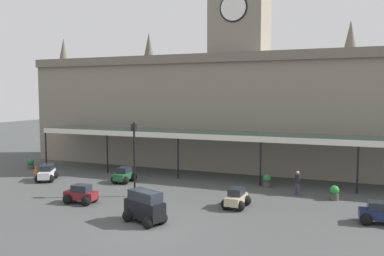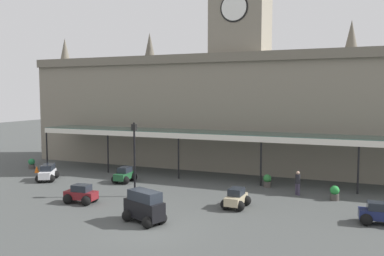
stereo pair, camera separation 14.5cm
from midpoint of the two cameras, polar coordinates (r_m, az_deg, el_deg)
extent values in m
plane|color=#434645|center=(21.72, -6.03, -13.78)|extent=(140.00, 140.00, 0.00)
cube|color=gray|center=(37.56, 6.71, 2.26)|extent=(42.07, 5.96, 10.51)
cube|color=#6C6558|center=(34.65, 5.45, 10.10)|extent=(42.07, 0.30, 0.80)
cube|color=gray|center=(38.11, 6.83, 14.91)|extent=(4.80, 4.80, 6.20)
cylinder|color=white|center=(35.92, 5.81, 16.76)|extent=(2.20, 0.12, 2.20)
cylinder|color=black|center=(35.96, 5.83, 16.74)|extent=(2.46, 0.06, 2.46)
cone|color=#5F594E|center=(47.07, -17.96, 10.57)|extent=(1.10, 1.10, 2.60)
cone|color=#5F594E|center=(41.25, -6.29, 11.62)|extent=(1.10, 1.10, 2.60)
cone|color=#5F594E|center=(36.61, 21.63, 12.18)|extent=(1.10, 1.10, 2.60)
cube|color=#38564C|center=(32.69, 4.36, -0.73)|extent=(34.06, 3.20, 0.16)
cube|color=silver|center=(31.19, 3.50, -1.36)|extent=(34.06, 0.12, 0.44)
cylinder|color=black|center=(40.15, -20.27, -2.74)|extent=(0.14, 0.14, 3.68)
cylinder|color=black|center=(36.00, -12.13, -3.39)|extent=(0.14, 0.14, 3.68)
cylinder|color=black|center=(32.76, -2.13, -4.09)|extent=(0.14, 0.14, 3.68)
cylinder|color=black|center=(30.71, 9.65, -4.76)|extent=(0.14, 0.14, 3.68)
cylinder|color=black|center=(30.10, 22.50, -5.26)|extent=(0.14, 0.14, 3.68)
cube|color=#19214C|center=(23.96, 25.05, -11.13)|extent=(2.11, 1.03, 0.50)
cube|color=#1E232B|center=(23.83, 24.97, -10.07)|extent=(1.15, 0.88, 0.42)
sphere|color=black|center=(24.35, 23.29, -11.30)|extent=(0.64, 0.64, 0.64)
sphere|color=black|center=(23.51, 23.51, -11.89)|extent=(0.64, 0.64, 0.64)
cube|color=tan|center=(24.93, 6.17, -10.08)|extent=(0.98, 2.09, 0.50)
cube|color=#1E232B|center=(24.86, 6.22, -9.02)|extent=(0.85, 1.14, 0.42)
sphere|color=black|center=(24.23, 6.67, -11.01)|extent=(0.64, 0.64, 0.64)
sphere|color=black|center=(24.50, 4.67, -10.82)|extent=(0.64, 0.64, 0.64)
sphere|color=black|center=(25.48, 7.60, -10.23)|extent=(0.64, 0.64, 0.64)
sphere|color=black|center=(25.73, 5.70, -10.06)|extent=(0.64, 0.64, 0.64)
cube|color=black|center=(22.08, -6.97, -11.45)|extent=(2.58, 1.76, 0.95)
cube|color=#1E232B|center=(21.84, -6.91, -9.59)|extent=(2.10, 1.53, 0.55)
sphere|color=black|center=(22.55, -9.33, -12.26)|extent=(0.64, 0.64, 0.64)
sphere|color=black|center=(23.12, -7.43, -11.81)|extent=(0.64, 0.64, 0.64)
sphere|color=black|center=(21.29, -6.45, -13.27)|extent=(0.64, 0.64, 0.64)
sphere|color=black|center=(21.89, -4.52, -12.74)|extent=(0.64, 0.64, 0.64)
cube|color=silver|center=(34.25, -20.17, -6.19)|extent=(1.85, 2.41, 0.55)
cube|color=#1E232B|center=(34.35, -20.11, -5.31)|extent=(1.46, 1.76, 0.45)
sphere|color=black|center=(33.45, -19.72, -6.83)|extent=(0.64, 0.64, 0.64)
sphere|color=black|center=(33.67, -21.22, -6.80)|extent=(0.64, 0.64, 0.64)
sphere|color=black|center=(34.93, -19.13, -6.33)|extent=(0.64, 0.64, 0.64)
sphere|color=black|center=(35.14, -20.57, -6.30)|extent=(0.64, 0.64, 0.64)
cube|color=maroon|center=(26.71, -15.76, -9.22)|extent=(2.10, 1.01, 0.50)
cube|color=#1E232B|center=(26.57, -15.69, -8.27)|extent=(1.15, 0.87, 0.42)
sphere|color=black|center=(26.78, -17.50, -9.67)|extent=(0.64, 0.64, 0.64)
sphere|color=black|center=(27.48, -16.42, -9.27)|extent=(0.64, 0.64, 0.64)
sphere|color=black|center=(26.04, -15.03, -10.02)|extent=(0.64, 0.64, 0.64)
sphere|color=black|center=(26.76, -14.00, -9.60)|extent=(0.64, 0.64, 0.64)
cube|color=#1E512D|center=(32.11, -9.83, -6.74)|extent=(0.99, 2.09, 0.50)
cube|color=#1E232B|center=(32.06, -9.80, -5.91)|extent=(0.86, 1.14, 0.42)
sphere|color=black|center=(31.36, -9.69, -7.39)|extent=(0.64, 0.64, 0.64)
sphere|color=black|center=(31.78, -11.11, -7.25)|extent=(0.64, 0.64, 0.64)
sphere|color=black|center=(32.53, -8.57, -6.93)|extent=(0.64, 0.64, 0.64)
sphere|color=black|center=(32.93, -9.94, -6.80)|extent=(0.64, 0.64, 0.64)
cylinder|color=#3F384C|center=(28.76, 14.54, -8.41)|extent=(0.17, 0.17, 0.82)
cylinder|color=#3F384C|center=(28.60, 14.84, -8.49)|extent=(0.17, 0.17, 0.82)
cylinder|color=black|center=(28.53, 14.72, -7.04)|extent=(0.34, 0.34, 0.62)
sphere|color=tan|center=(28.44, 14.74, -6.20)|extent=(0.23, 0.23, 0.23)
cylinder|color=black|center=(27.31, -8.38, -5.08)|extent=(0.13, 0.13, 4.49)
cube|color=black|center=(26.99, -8.45, 0.08)|extent=(0.30, 0.30, 0.44)
sphere|color=black|center=(26.97, -8.46, 0.68)|extent=(0.14, 0.14, 0.14)
cone|color=orange|center=(38.00, -21.54, -5.53)|extent=(0.40, 0.40, 0.61)
cylinder|color=#47423D|center=(40.12, -22.17, -5.15)|extent=(0.56, 0.56, 0.42)
sphere|color=#236E3F|center=(40.05, -22.19, -4.52)|extent=(0.60, 0.60, 0.60)
cylinder|color=#47423D|center=(30.62, 10.52, -7.91)|extent=(0.56, 0.56, 0.42)
sphere|color=#2B7435|center=(30.53, 10.54, -7.08)|extent=(0.60, 0.60, 0.60)
cylinder|color=#47423D|center=(28.13, 19.54, -9.25)|extent=(0.56, 0.56, 0.42)
sphere|color=#248235|center=(28.03, 19.56, -8.36)|extent=(0.60, 0.60, 0.60)
camera|label=1|loc=(0.07, -90.16, -0.01)|focal=37.29mm
camera|label=2|loc=(0.07, 89.84, 0.01)|focal=37.29mm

